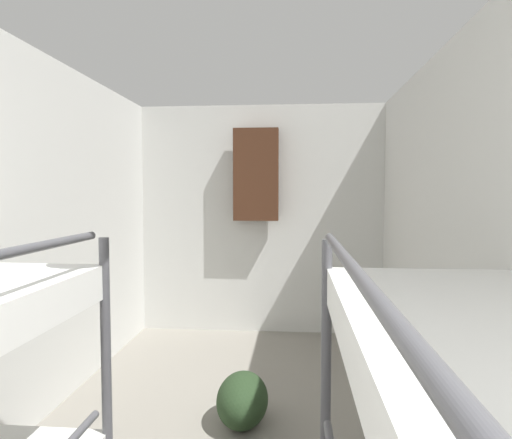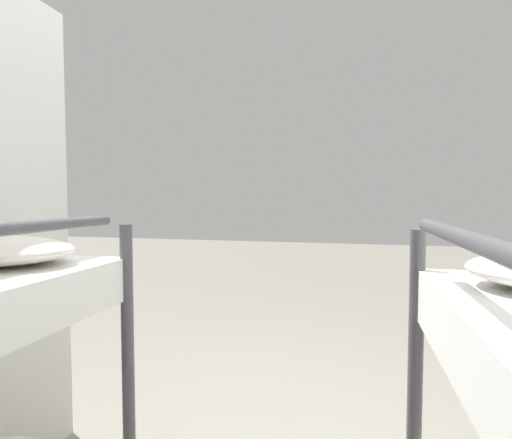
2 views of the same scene
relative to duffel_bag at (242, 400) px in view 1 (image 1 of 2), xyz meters
The scene contains 4 objects.
wall_right 1.69m from the duffel_bag, 27.26° to the right, with size 0.06×5.16×2.30m.
wall_back 2.16m from the duffel_bag, 90.94° to the left, with size 2.56×0.06×2.30m.
duffel_bag is the anchor object (origin of this frame).
hanging_coat 2.28m from the duffel_bag, 92.21° to the left, with size 0.44×0.12×0.90m.
Camera 1 is at (0.35, 0.45, 1.42)m, focal length 32.00 mm.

